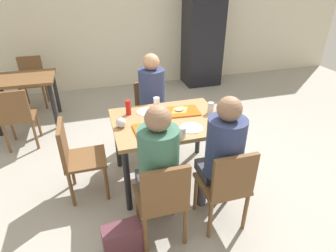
{
  "coord_description": "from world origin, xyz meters",
  "views": [
    {
      "loc": [
        -0.7,
        -2.4,
        2.05
      ],
      "look_at": [
        0.0,
        0.0,
        0.67
      ],
      "focal_mm": 29.32,
      "sensor_mm": 36.0,
      "label": 1
    }
  ],
  "objects_px": {
    "pizza_slice_a": "(154,127)",
    "drink_fridge": "(202,37)",
    "chair_far_side": "(151,109)",
    "chair_left_end": "(76,155)",
    "soda_can": "(211,108)",
    "foil_bundle": "(121,123)",
    "paper_plate_center": "(147,112)",
    "pizza_slice_b": "(180,109)",
    "tray_red_near": "(153,129)",
    "plastic_cup_b": "(182,132)",
    "background_table": "(23,86)",
    "person_far_side": "(153,96)",
    "person_in_brown_jacket": "(222,151)",
    "paper_plate_near_edge": "(192,128)",
    "chair_near_left": "(163,198)",
    "tray_red_far": "(182,111)",
    "plastic_cup_a": "(157,102)",
    "chair_near_right": "(227,184)",
    "main_table": "(168,128)",
    "person_in_red": "(158,163)",
    "condiment_bottle": "(128,108)",
    "background_chair_near": "(17,115)",
    "handbag": "(123,239)"
  },
  "relations": [
    {
      "from": "soda_can",
      "to": "foil_bundle",
      "type": "distance_m",
      "value": 0.96
    },
    {
      "from": "pizza_slice_b",
      "to": "soda_can",
      "type": "distance_m",
      "value": 0.33
    },
    {
      "from": "chair_near_left",
      "to": "plastic_cup_b",
      "type": "height_order",
      "value": "plastic_cup_b"
    },
    {
      "from": "tray_red_near",
      "to": "pizza_slice_a",
      "type": "xyz_separation_m",
      "value": [
        0.01,
        0.01,
        0.02
      ]
    },
    {
      "from": "paper_plate_near_edge",
      "to": "background_chair_near",
      "type": "xyz_separation_m",
      "value": [
        -1.85,
        1.37,
        -0.26
      ]
    },
    {
      "from": "pizza_slice_a",
      "to": "foil_bundle",
      "type": "bearing_deg",
      "value": 157.72
    },
    {
      "from": "condiment_bottle",
      "to": "tray_red_near",
      "type": "bearing_deg",
      "value": -66.25
    },
    {
      "from": "person_in_brown_jacket",
      "to": "chair_near_right",
      "type": "bearing_deg",
      "value": -90.0
    },
    {
      "from": "chair_far_side",
      "to": "chair_left_end",
      "type": "bearing_deg",
      "value": -139.45
    },
    {
      "from": "chair_left_end",
      "to": "tray_red_near",
      "type": "relative_size",
      "value": 2.34
    },
    {
      "from": "paper_plate_center",
      "to": "plastic_cup_a",
      "type": "xyz_separation_m",
      "value": [
        0.14,
        0.13,
        0.05
      ]
    },
    {
      "from": "main_table",
      "to": "chair_near_left",
      "type": "distance_m",
      "value": 0.88
    },
    {
      "from": "main_table",
      "to": "condiment_bottle",
      "type": "bearing_deg",
      "value": 147.34
    },
    {
      "from": "tray_red_near",
      "to": "chair_far_side",
      "type": "bearing_deg",
      "value": 78.37
    },
    {
      "from": "condiment_bottle",
      "to": "handbag",
      "type": "distance_m",
      "value": 1.29
    },
    {
      "from": "chair_far_side",
      "to": "paper_plate_near_edge",
      "type": "relative_size",
      "value": 3.83
    },
    {
      "from": "person_far_side",
      "to": "tray_red_near",
      "type": "distance_m",
      "value": 0.85
    },
    {
      "from": "person_in_brown_jacket",
      "to": "foil_bundle",
      "type": "height_order",
      "value": "person_in_brown_jacket"
    },
    {
      "from": "paper_plate_near_edge",
      "to": "drink_fridge",
      "type": "bearing_deg",
      "value": 65.81
    },
    {
      "from": "paper_plate_near_edge",
      "to": "background_table",
      "type": "bearing_deg",
      "value": 131.23
    },
    {
      "from": "plastic_cup_b",
      "to": "chair_near_left",
      "type": "bearing_deg",
      "value": -124.8
    },
    {
      "from": "person_far_side",
      "to": "pizza_slice_b",
      "type": "xyz_separation_m",
      "value": [
        0.18,
        -0.52,
        0.03
      ]
    },
    {
      "from": "person_in_brown_jacket",
      "to": "pizza_slice_a",
      "type": "height_order",
      "value": "person_in_brown_jacket"
    },
    {
      "from": "tray_red_far",
      "to": "plastic_cup_b",
      "type": "bearing_deg",
      "value": -109.0
    },
    {
      "from": "person_in_red",
      "to": "chair_near_right",
      "type": "bearing_deg",
      "value": -13.88
    },
    {
      "from": "tray_red_near",
      "to": "drink_fridge",
      "type": "xyz_separation_m",
      "value": [
        1.75,
        3.0,
        0.2
      ]
    },
    {
      "from": "main_table",
      "to": "pizza_slice_a",
      "type": "bearing_deg",
      "value": -142.42
    },
    {
      "from": "soda_can",
      "to": "condiment_bottle",
      "type": "relative_size",
      "value": 0.76
    },
    {
      "from": "person_in_brown_jacket",
      "to": "pizza_slice_b",
      "type": "xyz_separation_m",
      "value": [
        -0.1,
        0.83,
        0.03
      ]
    },
    {
      "from": "person_in_brown_jacket",
      "to": "plastic_cup_b",
      "type": "height_order",
      "value": "person_in_brown_jacket"
    },
    {
      "from": "chair_near_left",
      "to": "pizza_slice_a",
      "type": "height_order",
      "value": "chair_near_left"
    },
    {
      "from": "pizza_slice_b",
      "to": "plastic_cup_b",
      "type": "xyz_separation_m",
      "value": [
        -0.15,
        -0.52,
        0.03
      ]
    },
    {
      "from": "tray_red_far",
      "to": "tray_red_near",
      "type": "bearing_deg",
      "value": -144.87
    },
    {
      "from": "paper_plate_near_edge",
      "to": "background_chair_near",
      "type": "relative_size",
      "value": 0.26
    },
    {
      "from": "main_table",
      "to": "chair_near_right",
      "type": "height_order",
      "value": "chair_near_right"
    },
    {
      "from": "chair_far_side",
      "to": "plastic_cup_a",
      "type": "bearing_deg",
      "value": -93.62
    },
    {
      "from": "plastic_cup_b",
      "to": "soda_can",
      "type": "xyz_separation_m",
      "value": [
        0.45,
        0.39,
        0.01
      ]
    },
    {
      "from": "main_table",
      "to": "foil_bundle",
      "type": "distance_m",
      "value": 0.5
    },
    {
      "from": "foil_bundle",
      "to": "person_in_red",
      "type": "bearing_deg",
      "value": -73.08
    },
    {
      "from": "background_table",
      "to": "foil_bundle",
      "type": "bearing_deg",
      "value": -57.74
    },
    {
      "from": "person_far_side",
      "to": "foil_bundle",
      "type": "height_order",
      "value": "person_far_side"
    },
    {
      "from": "pizza_slice_a",
      "to": "chair_far_side",
      "type": "bearing_deg",
      "value": 79.02
    },
    {
      "from": "pizza_slice_a",
      "to": "drink_fridge",
      "type": "xyz_separation_m",
      "value": [
        1.74,
        2.99,
        0.18
      ]
    },
    {
      "from": "chair_near_right",
      "to": "tray_red_far",
      "type": "distance_m",
      "value": 0.98
    },
    {
      "from": "paper_plate_center",
      "to": "pizza_slice_b",
      "type": "distance_m",
      "value": 0.36
    },
    {
      "from": "main_table",
      "to": "pizza_slice_b",
      "type": "distance_m",
      "value": 0.26
    },
    {
      "from": "plastic_cup_b",
      "to": "background_table",
      "type": "height_order",
      "value": "plastic_cup_b"
    },
    {
      "from": "chair_left_end",
      "to": "paper_plate_center",
      "type": "distance_m",
      "value": 0.86
    },
    {
      "from": "person_far_side",
      "to": "background_table",
      "type": "height_order",
      "value": "person_far_side"
    },
    {
      "from": "tray_red_near",
      "to": "paper_plate_center",
      "type": "bearing_deg",
      "value": 85.81
    }
  ]
}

